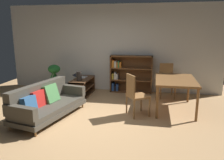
{
  "coord_description": "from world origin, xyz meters",
  "views": [
    {
      "loc": [
        1.36,
        -4.36,
        1.94
      ],
      "look_at": [
        0.39,
        0.72,
        0.77
      ],
      "focal_mm": 36.12,
      "sensor_mm": 36.0,
      "label": 1
    }
  ],
  "objects_px": {
    "desk_speaker": "(79,76)",
    "fabric_couch": "(46,102)",
    "media_console": "(82,87)",
    "dining_table": "(175,82)",
    "dining_chair_near": "(135,93)",
    "open_laptop": "(81,77)",
    "bookshelf": "(129,74)",
    "potted_floor_plant": "(55,76)",
    "dining_chair_far": "(167,78)"
  },
  "relations": [
    {
      "from": "media_console",
      "to": "open_laptop",
      "type": "relative_size",
      "value": 2.86
    },
    {
      "from": "media_console",
      "to": "bookshelf",
      "type": "height_order",
      "value": "bookshelf"
    },
    {
      "from": "open_laptop",
      "to": "dining_chair_far",
      "type": "relative_size",
      "value": 0.42
    },
    {
      "from": "fabric_couch",
      "to": "bookshelf",
      "type": "bearing_deg",
      "value": 57.69
    },
    {
      "from": "fabric_couch",
      "to": "bookshelf",
      "type": "distance_m",
      "value": 2.93
    },
    {
      "from": "desk_speaker",
      "to": "dining_chair_near",
      "type": "xyz_separation_m",
      "value": [
        1.69,
        -1.09,
        -0.11
      ]
    },
    {
      "from": "desk_speaker",
      "to": "dining_chair_far",
      "type": "bearing_deg",
      "value": 13.76
    },
    {
      "from": "fabric_couch",
      "to": "media_console",
      "type": "height_order",
      "value": "fabric_couch"
    },
    {
      "from": "media_console",
      "to": "desk_speaker",
      "type": "bearing_deg",
      "value": -88.73
    },
    {
      "from": "dining_chair_near",
      "to": "dining_chair_far",
      "type": "relative_size",
      "value": 1.0
    },
    {
      "from": "fabric_couch",
      "to": "media_console",
      "type": "distance_m",
      "value": 1.86
    },
    {
      "from": "desk_speaker",
      "to": "fabric_couch",
      "type": "bearing_deg",
      "value": -98.81
    },
    {
      "from": "media_console",
      "to": "desk_speaker",
      "type": "height_order",
      "value": "desk_speaker"
    },
    {
      "from": "media_console",
      "to": "dining_table",
      "type": "xyz_separation_m",
      "value": [
        2.62,
        -0.79,
        0.46
      ]
    },
    {
      "from": "dining_chair_near",
      "to": "desk_speaker",
      "type": "bearing_deg",
      "value": 147.22
    },
    {
      "from": "open_laptop",
      "to": "dining_chair_near",
      "type": "xyz_separation_m",
      "value": [
        1.81,
        -1.56,
        0.01
      ]
    },
    {
      "from": "dining_chair_near",
      "to": "dining_table",
      "type": "bearing_deg",
      "value": 32.39
    },
    {
      "from": "open_laptop",
      "to": "dining_chair_far",
      "type": "xyz_separation_m",
      "value": [
        2.58,
        0.14,
        0.02
      ]
    },
    {
      "from": "dining_chair_far",
      "to": "desk_speaker",
      "type": "bearing_deg",
      "value": -166.24
    },
    {
      "from": "fabric_couch",
      "to": "dining_chair_far",
      "type": "distance_m",
      "value": 3.47
    },
    {
      "from": "bookshelf",
      "to": "dining_chair_far",
      "type": "bearing_deg",
      "value": -14.75
    },
    {
      "from": "open_laptop",
      "to": "bookshelf",
      "type": "relative_size",
      "value": 0.31
    },
    {
      "from": "dining_table",
      "to": "bookshelf",
      "type": "bearing_deg",
      "value": 132.47
    },
    {
      "from": "fabric_couch",
      "to": "dining_table",
      "type": "height_order",
      "value": "dining_table"
    },
    {
      "from": "potted_floor_plant",
      "to": "dining_table",
      "type": "height_order",
      "value": "potted_floor_plant"
    },
    {
      "from": "fabric_couch",
      "to": "dining_chair_far",
      "type": "bearing_deg",
      "value": 38.7
    },
    {
      "from": "fabric_couch",
      "to": "dining_chair_far",
      "type": "height_order",
      "value": "dining_chair_far"
    },
    {
      "from": "potted_floor_plant",
      "to": "media_console",
      "type": "bearing_deg",
      "value": -5.52
    },
    {
      "from": "desk_speaker",
      "to": "potted_floor_plant",
      "type": "height_order",
      "value": "potted_floor_plant"
    },
    {
      "from": "open_laptop",
      "to": "potted_floor_plant",
      "type": "relative_size",
      "value": 0.46
    },
    {
      "from": "desk_speaker",
      "to": "dining_chair_far",
      "type": "distance_m",
      "value": 2.54
    },
    {
      "from": "media_console",
      "to": "dining_chair_far",
      "type": "distance_m",
      "value": 2.51
    },
    {
      "from": "potted_floor_plant",
      "to": "bookshelf",
      "type": "height_order",
      "value": "bookshelf"
    },
    {
      "from": "fabric_couch",
      "to": "potted_floor_plant",
      "type": "distance_m",
      "value": 2.06
    },
    {
      "from": "potted_floor_plant",
      "to": "bookshelf",
      "type": "xyz_separation_m",
      "value": [
        2.25,
        0.53,
        0.06
      ]
    },
    {
      "from": "fabric_couch",
      "to": "media_console",
      "type": "bearing_deg",
      "value": 82.72
    },
    {
      "from": "fabric_couch",
      "to": "dining_table",
      "type": "distance_m",
      "value": 3.06
    },
    {
      "from": "dining_table",
      "to": "dining_chair_near",
      "type": "relative_size",
      "value": 1.49
    },
    {
      "from": "desk_speaker",
      "to": "dining_table",
      "type": "relative_size",
      "value": 0.19
    },
    {
      "from": "dining_chair_near",
      "to": "bookshelf",
      "type": "bearing_deg",
      "value": 100.66
    },
    {
      "from": "open_laptop",
      "to": "bookshelf",
      "type": "bearing_deg",
      "value": 16.99
    },
    {
      "from": "dining_table",
      "to": "dining_chair_near",
      "type": "height_order",
      "value": "dining_chair_near"
    },
    {
      "from": "media_console",
      "to": "potted_floor_plant",
      "type": "bearing_deg",
      "value": 174.48
    },
    {
      "from": "fabric_couch",
      "to": "dining_chair_near",
      "type": "xyz_separation_m",
      "value": [
        1.94,
        0.47,
        0.18
      ]
    },
    {
      "from": "media_console",
      "to": "bookshelf",
      "type": "xyz_separation_m",
      "value": [
        1.32,
        0.62,
        0.33
      ]
    },
    {
      "from": "open_laptop",
      "to": "potted_floor_plant",
      "type": "xyz_separation_m",
      "value": [
        -0.81,
        -0.09,
        -0.01
      ]
    },
    {
      "from": "dining_chair_near",
      "to": "dining_chair_far",
      "type": "distance_m",
      "value": 1.86
    },
    {
      "from": "dining_table",
      "to": "bookshelf",
      "type": "height_order",
      "value": "bookshelf"
    },
    {
      "from": "dining_table",
      "to": "fabric_couch",
      "type": "bearing_deg",
      "value": -159.72
    },
    {
      "from": "open_laptop",
      "to": "dining_chair_far",
      "type": "height_order",
      "value": "dining_chair_far"
    }
  ]
}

